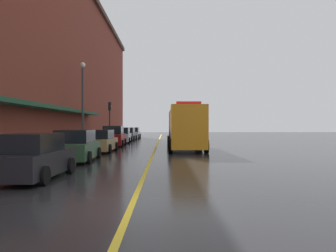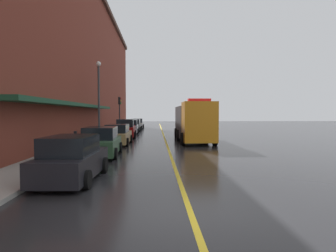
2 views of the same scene
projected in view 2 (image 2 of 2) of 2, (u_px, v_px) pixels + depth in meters
The scene contains 16 objects.
ground_plane at pixel (164, 135), 31.75m from camera, with size 112.00×112.00×0.00m, color #232326.
sidewalk_left at pixel (108, 135), 31.48m from camera, with size 2.40×70.00×0.15m, color #9E9B93.
lane_center_stripe at pixel (164, 135), 31.75m from camera, with size 0.16×70.00×0.01m, color gold.
brick_building_left at pixel (51, 57), 29.86m from camera, with size 10.11×64.00×16.78m.
parked_car_0 at pixel (72, 159), 10.44m from camera, with size 2.08×4.32×1.66m.
parked_car_1 at pixel (101, 142), 16.47m from camera, with size 2.20×4.70×1.69m.
parked_car_2 at pixel (118, 135), 22.57m from camera, with size 2.02×4.79×1.61m.
parked_car_3 at pixel (126, 129), 29.14m from camera, with size 2.17×4.87×1.88m.
parked_car_4 at pixel (130, 127), 35.01m from camera, with size 2.14×4.92×1.68m.
parked_car_5 at pixel (134, 125), 40.56m from camera, with size 2.09×4.34×1.63m.
parked_car_6 at pixel (137, 124), 46.74m from camera, with size 2.08×4.72×1.59m.
utility_truck at pixel (193, 122), 24.93m from camera, with size 2.84×9.04×3.58m.
parking_meter_0 at pixel (55, 145), 12.67m from camera, with size 0.14×0.18×1.33m.
parking_meter_1 at pixel (75, 139), 15.90m from camera, with size 0.14×0.18×1.33m.
street_lamp_left at pixel (99, 92), 25.41m from camera, with size 0.44×0.44×6.94m.
traffic_light_near at pixel (120, 108), 34.74m from camera, with size 0.38×0.36×4.30m.
Camera 2 is at (-0.86, -6.66, 2.47)m, focal length 30.48 mm.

